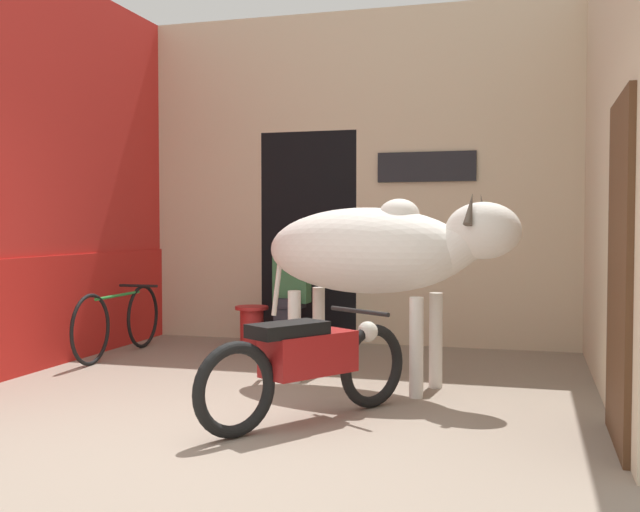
# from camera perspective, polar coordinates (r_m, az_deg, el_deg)

# --- Properties ---
(ground_plane) EXTENTS (30.00, 30.00, 0.00)m
(ground_plane) POSITION_cam_1_polar(r_m,az_deg,el_deg) (4.67, -9.23, -14.21)
(ground_plane) COLOR gray
(wall_left_shopfront) EXTENTS (0.25, 4.14, 3.73)m
(wall_left_shopfront) POSITION_cam_1_polar(r_m,az_deg,el_deg) (7.56, -20.16, 5.78)
(wall_left_shopfront) COLOR red
(wall_left_shopfront) RESTS_ON ground_plane
(wall_back_with_doorway) EXTENTS (4.87, 0.93, 3.73)m
(wall_back_with_doorway) POSITION_cam_1_polar(r_m,az_deg,el_deg) (8.72, 1.77, 4.22)
(wall_back_with_doorway) COLOR beige
(wall_back_with_doorway) RESTS_ON ground_plane
(wall_right_with_door) EXTENTS (0.22, 4.14, 3.73)m
(wall_right_with_door) POSITION_cam_1_polar(r_m,az_deg,el_deg) (6.13, 21.68, 6.90)
(wall_right_with_door) COLOR beige
(wall_right_with_door) RESTS_ON ground_plane
(cow) EXTENTS (2.26, 1.16, 1.59)m
(cow) POSITION_cam_1_polar(r_m,az_deg,el_deg) (6.14, 4.37, 0.39)
(cow) COLOR silver
(cow) RESTS_ON ground_plane
(motorcycle_near) EXTENTS (1.07, 1.56, 0.73)m
(motorcycle_near) POSITION_cam_1_polar(r_m,az_deg,el_deg) (5.10, -0.85, -8.02)
(motorcycle_near) COLOR black
(motorcycle_near) RESTS_ON ground_plane
(bicycle) EXTENTS (0.44, 1.75, 0.70)m
(bicycle) POSITION_cam_1_polar(r_m,az_deg,el_deg) (7.92, -15.09, -4.83)
(bicycle) COLOR black
(bicycle) RESTS_ON ground_plane
(shopkeeper_seated) EXTENTS (0.38, 0.34, 1.27)m
(shopkeeper_seated) POSITION_cam_1_polar(r_m,az_deg,el_deg) (7.98, -2.25, -2.37)
(shopkeeper_seated) COLOR #282833
(shopkeeper_seated) RESTS_ON ground_plane
(plastic_stool) EXTENTS (0.36, 0.36, 0.45)m
(plastic_stool) POSITION_cam_1_polar(r_m,az_deg,el_deg) (8.19, -5.22, -5.30)
(plastic_stool) COLOR red
(plastic_stool) RESTS_ON ground_plane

